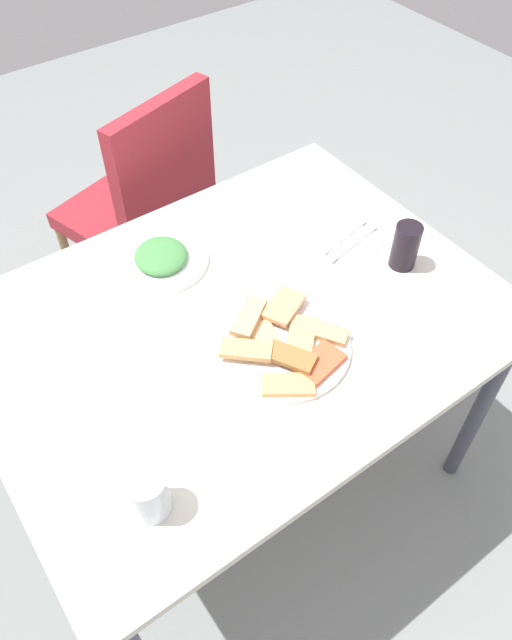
{
  "coord_description": "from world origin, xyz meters",
  "views": [
    {
      "loc": [
        -0.52,
        -0.79,
        1.81
      ],
      "look_at": [
        0.01,
        -0.05,
        0.77
      ],
      "focal_mm": 34.11,
      "sensor_mm": 36.0,
      "label": 1
    }
  ],
  "objects_px": {
    "pide_platter": "(284,344)",
    "paper_napkin": "(348,240)",
    "soda_can": "(405,246)",
    "salad_plate_greens": "(161,258)",
    "dining_table": "(240,337)",
    "drinking_glass": "(148,494)",
    "dining_chair": "(147,201)",
    "fork": "(353,243)",
    "spoon": "(344,236)"
  },
  "relations": [
    {
      "from": "pide_platter",
      "to": "paper_napkin",
      "type": "relative_size",
      "value": 2.08
    },
    {
      "from": "salad_plate_greens",
      "to": "drinking_glass",
      "type": "relative_size",
      "value": 2.27
    },
    {
      "from": "drinking_glass",
      "to": "fork",
      "type": "bearing_deg",
      "value": 22.5
    },
    {
      "from": "dining_chair",
      "to": "spoon",
      "type": "bearing_deg",
      "value": -70.28
    },
    {
      "from": "salad_plate_greens",
      "to": "pide_platter",
      "type": "bearing_deg",
      "value": -78.34
    },
    {
      "from": "dining_table",
      "to": "dining_chair",
      "type": "distance_m",
      "value": 0.78
    },
    {
      "from": "dining_chair",
      "to": "soda_can",
      "type": "height_order",
      "value": "dining_chair"
    },
    {
      "from": "dining_chair",
      "to": "spoon",
      "type": "distance_m",
      "value": 0.76
    },
    {
      "from": "salad_plate_greens",
      "to": "drinking_glass",
      "type": "distance_m",
      "value": 0.66
    },
    {
      "from": "salad_plate_greens",
      "to": "fork",
      "type": "distance_m",
      "value": 0.5
    },
    {
      "from": "fork",
      "to": "spoon",
      "type": "distance_m",
      "value": 0.04
    },
    {
      "from": "drinking_glass",
      "to": "pide_platter",
      "type": "bearing_deg",
      "value": 20.07
    },
    {
      "from": "pide_platter",
      "to": "drinking_glass",
      "type": "bearing_deg",
      "value": -159.93
    },
    {
      "from": "dining_table",
      "to": "soda_can",
      "type": "height_order",
      "value": "soda_can"
    },
    {
      "from": "dining_table",
      "to": "drinking_glass",
      "type": "relative_size",
      "value": 11.39
    },
    {
      "from": "drinking_glass",
      "to": "soda_can",
      "type": "bearing_deg",
      "value": 13.32
    },
    {
      "from": "soda_can",
      "to": "paper_napkin",
      "type": "relative_size",
      "value": 0.82
    },
    {
      "from": "drinking_glass",
      "to": "spoon",
      "type": "bearing_deg",
      "value": 24.72
    },
    {
      "from": "salad_plate_greens",
      "to": "soda_can",
      "type": "relative_size",
      "value": 1.97
    },
    {
      "from": "dining_chair",
      "to": "fork",
      "type": "height_order",
      "value": "dining_chair"
    },
    {
      "from": "soda_can",
      "to": "spoon",
      "type": "xyz_separation_m",
      "value": [
        -0.05,
        0.16,
        -0.06
      ]
    },
    {
      "from": "dining_table",
      "to": "dining_chair",
      "type": "height_order",
      "value": "dining_chair"
    },
    {
      "from": "pide_platter",
      "to": "drinking_glass",
      "type": "distance_m",
      "value": 0.45
    },
    {
      "from": "salad_plate_greens",
      "to": "spoon",
      "type": "bearing_deg",
      "value": -24.35
    },
    {
      "from": "dining_chair",
      "to": "paper_napkin",
      "type": "relative_size",
      "value": 6.31
    },
    {
      "from": "salad_plate_greens",
      "to": "soda_can",
      "type": "xyz_separation_m",
      "value": [
        0.49,
        -0.36,
        0.05
      ]
    },
    {
      "from": "pide_platter",
      "to": "fork",
      "type": "xyz_separation_m",
      "value": [
        0.36,
        0.17,
        -0.01
      ]
    },
    {
      "from": "fork",
      "to": "dining_chair",
      "type": "bearing_deg",
      "value": 98.73
    },
    {
      "from": "soda_can",
      "to": "drinking_glass",
      "type": "height_order",
      "value": "soda_can"
    },
    {
      "from": "dining_table",
      "to": "spoon",
      "type": "relative_size",
      "value": 6.87
    },
    {
      "from": "paper_napkin",
      "to": "salad_plate_greens",
      "type": "bearing_deg",
      "value": 153.73
    },
    {
      "from": "pide_platter",
      "to": "fork",
      "type": "bearing_deg",
      "value": 25.29
    },
    {
      "from": "dining_table",
      "to": "drinking_glass",
      "type": "xyz_separation_m",
      "value": [
        -0.4,
        -0.29,
        0.13
      ]
    },
    {
      "from": "dining_table",
      "to": "pide_platter",
      "type": "xyz_separation_m",
      "value": [
        0.03,
        -0.14,
        0.09
      ]
    },
    {
      "from": "salad_plate_greens",
      "to": "soda_can",
      "type": "bearing_deg",
      "value": -36.38
    },
    {
      "from": "dining_chair",
      "to": "soda_can",
      "type": "bearing_deg",
      "value": -70.72
    },
    {
      "from": "salad_plate_greens",
      "to": "paper_napkin",
      "type": "xyz_separation_m",
      "value": [
        0.44,
        -0.22,
        -0.01
      ]
    },
    {
      "from": "dining_chair",
      "to": "fork",
      "type": "distance_m",
      "value": 0.79
    },
    {
      "from": "drinking_glass",
      "to": "dining_table",
      "type": "bearing_deg",
      "value": 36.27
    },
    {
      "from": "salad_plate_greens",
      "to": "drinking_glass",
      "type": "bearing_deg",
      "value": -121.41
    },
    {
      "from": "soda_can",
      "to": "drinking_glass",
      "type": "relative_size",
      "value": 1.15
    },
    {
      "from": "spoon",
      "to": "drinking_glass",
      "type": "bearing_deg",
      "value": -166.23
    },
    {
      "from": "dining_chair",
      "to": "salad_plate_greens",
      "type": "height_order",
      "value": "dining_chair"
    },
    {
      "from": "pide_platter",
      "to": "spoon",
      "type": "relative_size",
      "value": 1.75
    },
    {
      "from": "spoon",
      "to": "fork",
      "type": "bearing_deg",
      "value": -100.94
    },
    {
      "from": "fork",
      "to": "spoon",
      "type": "relative_size",
      "value": 1.08
    },
    {
      "from": "spoon",
      "to": "dining_table",
      "type": "bearing_deg",
      "value": 179.17
    },
    {
      "from": "fork",
      "to": "pide_platter",
      "type": "bearing_deg",
      "value": -164.79
    },
    {
      "from": "dining_chair",
      "to": "soda_can",
      "type": "distance_m",
      "value": 0.94
    },
    {
      "from": "dining_table",
      "to": "salad_plate_greens",
      "type": "relative_size",
      "value": 5.03
    }
  ]
}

